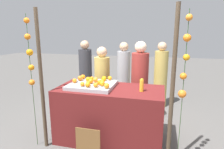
{
  "coord_description": "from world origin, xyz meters",
  "views": [
    {
      "loc": [
        0.81,
        -2.95,
        1.85
      ],
      "look_at": [
        0.0,
        0.15,
        1.14
      ],
      "focal_mm": 30.68,
      "sensor_mm": 36.0,
      "label": 1
    }
  ],
  "objects_px": {
    "orange_1": "(92,79)",
    "juice_bottle": "(142,85)",
    "vendor_left": "(102,87)",
    "orange_0": "(83,77)",
    "vendor_right": "(139,87)",
    "stall_counter": "(110,114)",
    "chalkboard_sign": "(88,145)"
  },
  "relations": [
    {
      "from": "orange_1",
      "to": "juice_bottle",
      "type": "height_order",
      "value": "juice_bottle"
    },
    {
      "from": "vendor_left",
      "to": "orange_1",
      "type": "bearing_deg",
      "value": -91.92
    },
    {
      "from": "juice_bottle",
      "to": "orange_1",
      "type": "bearing_deg",
      "value": 166.83
    },
    {
      "from": "orange_0",
      "to": "vendor_right",
      "type": "distance_m",
      "value": 1.14
    },
    {
      "from": "orange_0",
      "to": "stall_counter",
      "type": "bearing_deg",
      "value": -23.07
    },
    {
      "from": "stall_counter",
      "to": "vendor_right",
      "type": "relative_size",
      "value": 1.05
    },
    {
      "from": "juice_bottle",
      "to": "vendor_left",
      "type": "relative_size",
      "value": 0.13
    },
    {
      "from": "orange_1",
      "to": "vendor_left",
      "type": "distance_m",
      "value": 0.63
    },
    {
      "from": "stall_counter",
      "to": "vendor_right",
      "type": "height_order",
      "value": "vendor_right"
    },
    {
      "from": "orange_1",
      "to": "chalkboard_sign",
      "type": "height_order",
      "value": "orange_1"
    },
    {
      "from": "vendor_left",
      "to": "stall_counter",
      "type": "bearing_deg",
      "value": -63.37
    },
    {
      "from": "chalkboard_sign",
      "to": "vendor_right",
      "type": "distance_m",
      "value": 1.59
    },
    {
      "from": "juice_bottle",
      "to": "orange_0",
      "type": "bearing_deg",
      "value": 165.14
    },
    {
      "from": "stall_counter",
      "to": "juice_bottle",
      "type": "distance_m",
      "value": 0.78
    },
    {
      "from": "stall_counter",
      "to": "orange_1",
      "type": "height_order",
      "value": "orange_1"
    },
    {
      "from": "stall_counter",
      "to": "orange_1",
      "type": "distance_m",
      "value": 0.7
    },
    {
      "from": "chalkboard_sign",
      "to": "vendor_left",
      "type": "distance_m",
      "value": 1.45
    },
    {
      "from": "orange_0",
      "to": "vendor_left",
      "type": "xyz_separation_m",
      "value": [
        0.22,
        0.47,
        -0.31
      ]
    },
    {
      "from": "orange_0",
      "to": "chalkboard_sign",
      "type": "height_order",
      "value": "orange_0"
    },
    {
      "from": "stall_counter",
      "to": "orange_0",
      "type": "relative_size",
      "value": 21.11
    },
    {
      "from": "orange_0",
      "to": "orange_1",
      "type": "relative_size",
      "value": 1.07
    },
    {
      "from": "stall_counter",
      "to": "chalkboard_sign",
      "type": "distance_m",
      "value": 0.69
    },
    {
      "from": "juice_bottle",
      "to": "vendor_right",
      "type": "distance_m",
      "value": 0.85
    },
    {
      "from": "orange_1",
      "to": "vendor_left",
      "type": "height_order",
      "value": "vendor_left"
    },
    {
      "from": "stall_counter",
      "to": "orange_0",
      "type": "bearing_deg",
      "value": 156.93
    },
    {
      "from": "stall_counter",
      "to": "juice_bottle",
      "type": "bearing_deg",
      "value": -5.13
    },
    {
      "from": "juice_bottle",
      "to": "chalkboard_sign",
      "type": "relative_size",
      "value": 0.39
    },
    {
      "from": "stall_counter",
      "to": "chalkboard_sign",
      "type": "relative_size",
      "value": 3.4
    },
    {
      "from": "stall_counter",
      "to": "vendor_right",
      "type": "distance_m",
      "value": 0.91
    },
    {
      "from": "juice_bottle",
      "to": "chalkboard_sign",
      "type": "distance_m",
      "value": 1.19
    },
    {
      "from": "stall_counter",
      "to": "vendor_left",
      "type": "bearing_deg",
      "value": 116.63
    },
    {
      "from": "orange_0",
      "to": "chalkboard_sign",
      "type": "relative_size",
      "value": 0.16
    }
  ]
}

